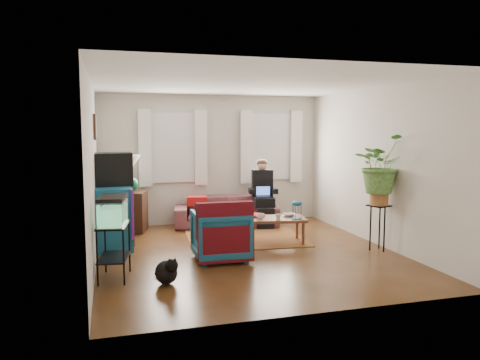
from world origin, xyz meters
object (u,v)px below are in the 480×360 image
object	(u,v)px
plant_stand	(378,228)
armchair	(221,233)
coffee_table	(273,230)
aquarium_stand	(114,252)
sofa	(226,206)
side_table	(132,212)
dresser	(113,216)

from	to	relation	value
plant_stand	armchair	bearing A→B (deg)	176.00
coffee_table	plant_stand	world-z (taller)	plant_stand
aquarium_stand	armchair	xyz separation A→B (m)	(1.52, 0.50, 0.05)
sofa	side_table	bearing A→B (deg)	-169.74
side_table	coffee_table	size ratio (longest dim) A/B	0.72
dresser	armchair	world-z (taller)	dresser
side_table	plant_stand	xyz separation A→B (m)	(3.69, -2.45, -0.01)
sofa	aquarium_stand	distance (m)	3.54
armchair	coffee_table	world-z (taller)	armchair
aquarium_stand	coffee_table	world-z (taller)	aquarium_stand
dresser	plant_stand	bearing A→B (deg)	-21.60
dresser	aquarium_stand	distance (m)	1.77
dresser	sofa	bearing A→B (deg)	23.28
dresser	aquarium_stand	world-z (taller)	dresser
dresser	coffee_table	world-z (taller)	dresser
sofa	aquarium_stand	world-z (taller)	sofa
armchair	plant_stand	xyz separation A→B (m)	(2.52, -0.18, -0.04)
dresser	armchair	size ratio (longest dim) A/B	1.38
aquarium_stand	plant_stand	bearing A→B (deg)	14.11
aquarium_stand	plant_stand	size ratio (longest dim) A/B	0.97
sofa	plant_stand	xyz separation A→B (m)	(1.86, -2.46, -0.03)
coffee_table	side_table	bearing A→B (deg)	154.82
coffee_table	plant_stand	size ratio (longest dim) A/B	1.45
armchair	sofa	bearing A→B (deg)	-104.96
sofa	side_table	size ratio (longest dim) A/B	2.67
armchair	dresser	bearing A→B (deg)	-38.61
side_table	dresser	distance (m)	1.08
sofa	dresser	distance (m)	2.41
sofa	plant_stand	distance (m)	3.09
sofa	coffee_table	distance (m)	1.63
aquarium_stand	dresser	bearing A→B (deg)	99.20
armchair	side_table	bearing A→B (deg)	-61.56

